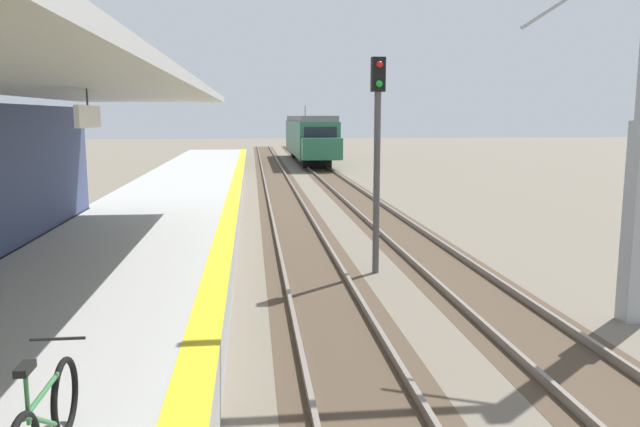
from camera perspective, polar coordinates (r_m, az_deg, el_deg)
station_platform at (r=17.13m, az=-16.01°, el=-2.88°), size 5.00×80.00×0.91m
track_pair_nearest_platform at (r=20.93m, az=-2.14°, el=-1.58°), size 2.34×120.00×0.16m
track_pair_middle at (r=21.44m, az=6.97°, el=-1.39°), size 2.34×120.00×0.16m
approaching_train at (r=53.14m, az=-0.98°, el=7.04°), size 2.93×19.60×4.76m
bicycle_beside_commuter at (r=5.99m, az=-23.68°, el=-16.95°), size 0.48×1.82×1.04m
rail_signal_post at (r=15.17m, az=5.22°, el=6.40°), size 0.32×0.34×5.20m
catenary_pylon_far_side at (r=12.67m, az=26.29°, el=6.91°), size 5.00×0.40×7.50m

